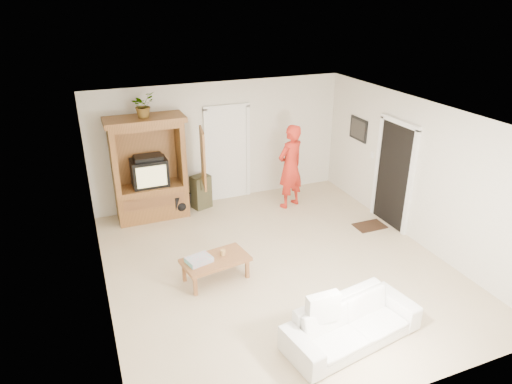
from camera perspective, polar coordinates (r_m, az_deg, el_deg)
floor at (r=7.87m, az=2.60°, el=-9.18°), size 6.00×6.00×0.00m
ceiling at (r=6.81m, az=3.01°, el=9.48°), size 6.00×6.00×0.00m
wall_back at (r=9.87m, az=-4.49°, el=6.17°), size 5.50×0.00×5.50m
wall_front at (r=5.06m, az=17.44°, el=-13.66°), size 5.50×0.00×5.50m
wall_left at (r=6.69m, az=-19.24°, el=-4.15°), size 0.00×6.00×6.00m
wall_right at (r=8.68m, az=19.56°, el=2.30°), size 0.00×6.00×6.00m
armoire at (r=9.36m, az=-13.00°, el=2.06°), size 1.82×1.14×2.10m
door_back at (r=9.97m, az=-3.56°, el=4.69°), size 0.85×0.05×2.04m
doorway_right at (r=9.19m, az=16.82°, el=1.96°), size 0.05×0.90×2.04m
framed_picture at (r=9.99m, az=12.70°, el=7.68°), size 0.03×0.60×0.48m
doormat at (r=9.35m, az=14.03°, el=-4.13°), size 0.60×0.40×0.02m
plant at (r=8.91m, az=-13.96°, el=10.52°), size 0.56×0.55×0.47m
man at (r=9.61m, az=4.31°, el=3.19°), size 0.77×0.64×1.81m
sofa at (r=6.38m, az=11.90°, el=-15.76°), size 1.98×1.04×0.55m
coffee_table at (r=7.38m, az=-5.09°, el=-8.61°), size 1.12×0.73×0.39m
towel at (r=7.27m, az=-7.14°, el=-8.40°), size 0.44×0.37×0.08m
candle at (r=7.40m, az=-4.16°, el=-7.56°), size 0.08×0.08×0.10m
backpack_black at (r=9.58m, az=-9.49°, el=-1.52°), size 0.44×0.36×0.47m
backpack_olive at (r=9.79m, az=-6.89°, el=0.04°), size 0.45×0.39×0.72m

